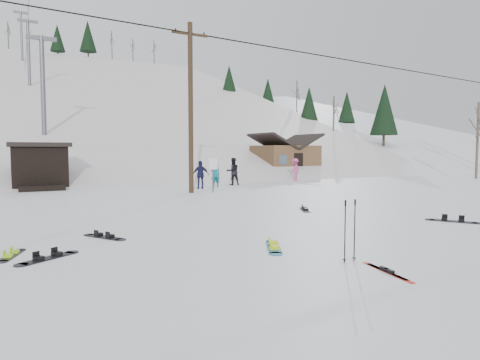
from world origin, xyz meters
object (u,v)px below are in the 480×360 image
hero_snowboard (274,247)px  cabin (285,159)px  utility_pole (191,105)px  hero_skis (387,271)px

hero_snowboard → cabin: bearing=-6.5°
utility_pole → cabin: bearing=37.6°
cabin → hero_skis: cabin is taller
cabin → hero_snowboard: 28.25m
utility_pole → hero_skis: 16.66m
utility_pole → hero_skis: utility_pole is taller
hero_snowboard → hero_skis: (0.76, -2.73, -0.01)m
hero_skis → utility_pole: bearing=92.4°
utility_pole → hero_snowboard: utility_pole is taller
cabin → hero_skis: (-15.48, -25.80, -1.46)m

